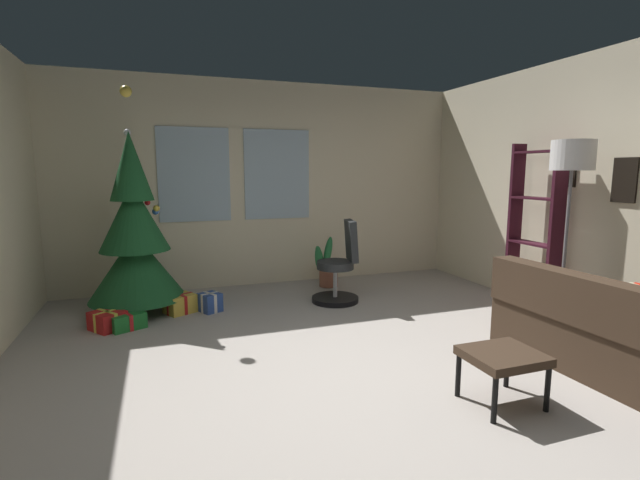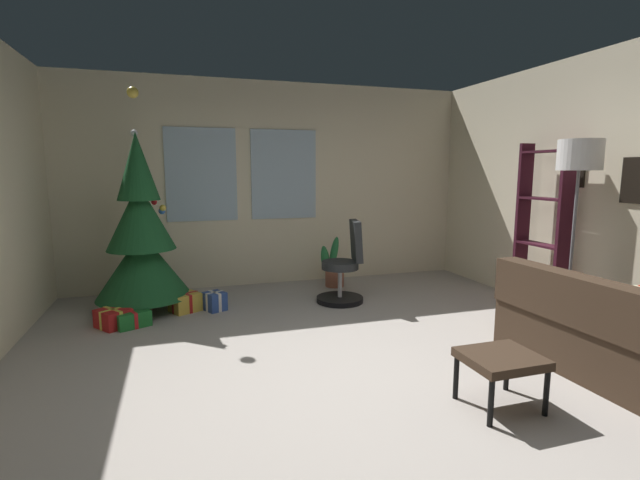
# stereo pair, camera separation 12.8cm
# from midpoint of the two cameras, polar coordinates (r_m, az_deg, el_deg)

# --- Properties ---
(ground_plane) EXTENTS (5.48, 6.39, 0.10)m
(ground_plane) POSITION_cam_midpoint_polar(r_m,az_deg,el_deg) (3.61, 4.69, -17.82)
(ground_plane) COLOR #AFA69E
(wall_back_with_windows) EXTENTS (5.48, 0.12, 2.74)m
(wall_back_with_windows) POSITION_cam_midpoint_polar(r_m,az_deg,el_deg) (6.33, -7.44, 6.93)
(wall_back_with_windows) COLOR beige
(wall_back_with_windows) RESTS_ON ground_plane
(footstool) EXTENTS (0.48, 0.43, 0.37)m
(footstool) POSITION_cam_midpoint_polar(r_m,az_deg,el_deg) (3.34, 20.88, -13.77)
(footstool) COLOR #39291D
(footstool) RESTS_ON ground_plane
(holiday_tree) EXTENTS (1.02, 1.02, 2.43)m
(holiday_tree) POSITION_cam_midpoint_polar(r_m,az_deg,el_deg) (5.36, -22.80, -0.01)
(holiday_tree) COLOR #4C331E
(holiday_tree) RESTS_ON ground_plane
(gift_box_red) EXTENTS (0.39, 0.40, 0.19)m
(gift_box_red) POSITION_cam_midpoint_polar(r_m,az_deg,el_deg) (5.06, -25.73, -9.07)
(gift_box_red) COLOR red
(gift_box_red) RESTS_ON ground_plane
(gift_box_green) EXTENTS (0.42, 0.41, 0.17)m
(gift_box_green) POSITION_cam_midpoint_polar(r_m,az_deg,el_deg) (5.04, -23.85, -9.17)
(gift_box_green) COLOR #1E722D
(gift_box_green) RESTS_ON ground_plane
(gift_box_gold) EXTENTS (0.38, 0.36, 0.21)m
(gift_box_gold) POSITION_cam_midpoint_polar(r_m,az_deg,el_deg) (5.34, -17.80, -7.62)
(gift_box_gold) COLOR gold
(gift_box_gold) RESTS_ON ground_plane
(gift_box_blue) EXTENTS (0.28, 0.29, 0.21)m
(gift_box_blue) POSITION_cam_midpoint_polar(r_m,az_deg,el_deg) (5.29, -14.29, -7.58)
(gift_box_blue) COLOR #2D4C99
(gift_box_blue) RESTS_ON ground_plane
(office_chair) EXTENTS (0.56, 0.56, 0.98)m
(office_chair) POSITION_cam_midpoint_polar(r_m,az_deg,el_deg) (5.44, 1.82, -3.85)
(office_chair) COLOR black
(office_chair) RESTS_ON ground_plane
(bookshelf) EXTENTS (0.18, 0.64, 1.86)m
(bookshelf) POSITION_cam_midpoint_polar(r_m,az_deg,el_deg) (5.58, 24.59, 0.27)
(bookshelf) COLOR #3A1220
(bookshelf) RESTS_ON ground_plane
(floor_lamp) EXTENTS (0.39, 0.39, 1.84)m
(floor_lamp) POSITION_cam_midpoint_polar(r_m,az_deg,el_deg) (4.88, 28.35, 7.97)
(floor_lamp) COLOR slate
(floor_lamp) RESTS_ON ground_plane
(potted_plant) EXTENTS (0.34, 0.30, 0.69)m
(potted_plant) POSITION_cam_midpoint_polar(r_m,az_deg,el_deg) (6.21, 0.18, -3.57)
(potted_plant) COLOR #92543F
(potted_plant) RESTS_ON ground_plane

